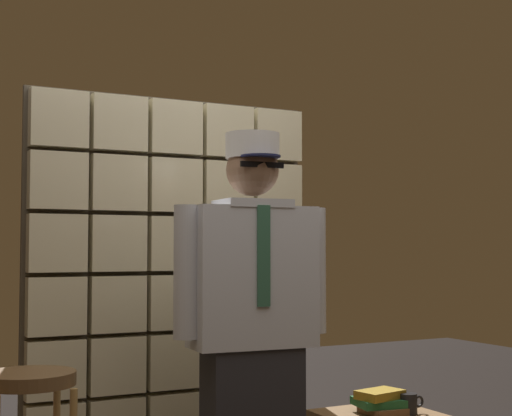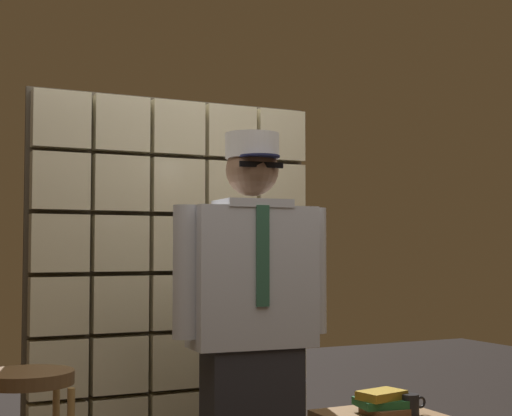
# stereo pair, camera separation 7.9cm
# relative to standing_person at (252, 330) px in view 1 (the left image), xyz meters

# --- Properties ---
(glass_block_wall) EXTENTS (1.46, 0.10, 2.04)m
(glass_block_wall) POSITION_rel_standing_person_xyz_m (-0.11, 0.65, 0.08)
(glass_block_wall) COLOR beige
(glass_block_wall) RESTS_ON ground
(standing_person) EXTENTS (0.70, 0.31, 1.76)m
(standing_person) POSITION_rel_standing_person_xyz_m (0.00, 0.00, 0.00)
(standing_person) COLOR #28282D
(standing_person) RESTS_ON ground
(book_stack) EXTENTS (0.24, 0.22, 0.11)m
(book_stack) POSITION_rel_standing_person_xyz_m (0.65, -0.02, -0.36)
(book_stack) COLOR brown
(book_stack) RESTS_ON side_table
(coffee_mug) EXTENTS (0.13, 0.08, 0.09)m
(coffee_mug) POSITION_rel_standing_person_xyz_m (0.76, -0.08, -0.36)
(coffee_mug) COLOR black
(coffee_mug) RESTS_ON side_table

